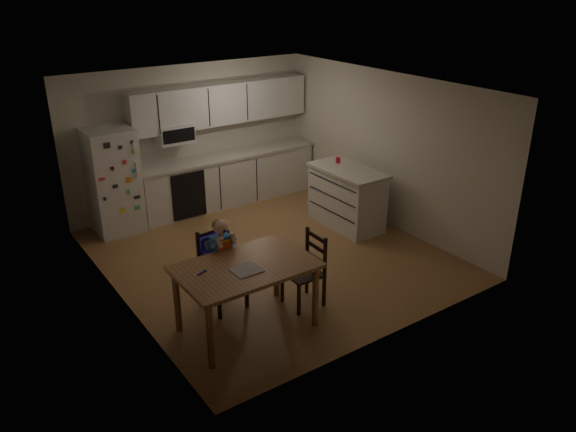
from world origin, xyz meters
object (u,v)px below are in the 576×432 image
Objects in this scene: refrigerator at (113,181)px; dining_table at (246,274)px; chair_booster at (220,254)px; kitchen_island at (347,197)px; chair_side at (310,264)px; red_cup at (338,160)px.

dining_table is at bearing -85.16° from refrigerator.
chair_booster is at bearing 90.43° from dining_table.
kitchen_island is at bearing 13.75° from chair_booster.
chair_side is at bearing 2.85° from dining_table.
kitchen_island is at bearing -31.66° from refrigerator.
refrigerator reaches higher than red_cup.
dining_table is (-2.96, -1.96, -0.31)m from red_cup.
red_cup reaches higher than kitchen_island.
red_cup is 2.82m from chair_side.
dining_table is at bearing -150.72° from kitchen_island.
red_cup is (3.26, -1.62, 0.18)m from refrigerator.
dining_table is 0.62m from chair_booster.
dining_table is 0.96m from chair_side.
red_cup reaches higher than dining_table.
kitchen_island is 0.85× the size of dining_table.
kitchen_island reaches higher than dining_table.
red_cup is at bearing 33.56° from dining_table.
refrigerator is 1.27× the size of kitchen_island.
dining_table is (-2.88, -1.62, 0.23)m from kitchen_island.
refrigerator is at bearing 90.48° from chair_booster.
refrigerator reaches higher than chair_booster.
red_cup is at bearing 77.37° from kitchen_island.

